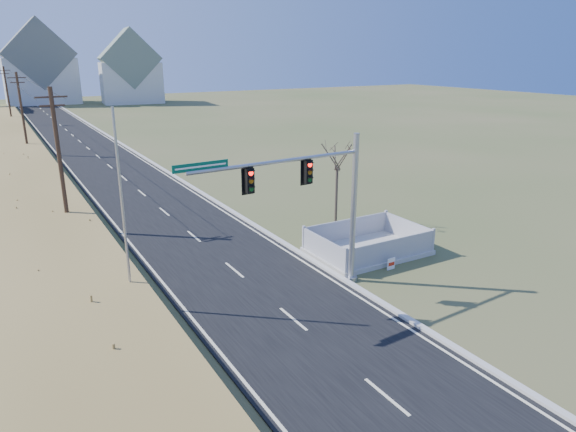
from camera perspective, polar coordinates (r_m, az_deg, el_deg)
The scene contains 13 objects.
ground at distance 23.80m, azimuth -1.92°, elevation -9.47°, with size 260.00×260.00×0.00m, color #425227.
road at distance 70.25m, azimuth -21.89°, elevation 7.47°, with size 8.00×180.00×0.06m, color black.
curb at distance 70.96m, azimuth -18.57°, elevation 7.96°, with size 0.30×180.00×0.18m, color #B2AFA8.
utility_pole_near at distance 34.43m, azimuth -24.04°, elevation 5.78°, with size 1.80×0.26×9.00m.
utility_pole_mid at distance 64.09m, azimuth -27.43°, elevation 10.14°, with size 1.80×0.26×9.00m.
utility_pole_far at distance 93.96m, azimuth -28.70°, elevation 11.73°, with size 1.80×0.26×9.00m.
condo_n at distance 131.29m, azimuth -25.87°, elevation 14.48°, with size 15.27×10.20×18.54m.
condo_ne at distance 126.37m, azimuth -17.10°, elevation 15.01°, with size 14.12×10.51×16.52m.
traffic_signal_mast at distance 23.39m, azimuth 3.88°, elevation 1.87°, with size 9.23×0.90×7.36m.
fence_enclosure at distance 29.52m, azimuth 8.80°, elevation -3.55°, with size 6.33×4.32×1.45m.
open_sign at distance 27.47m, azimuth 11.39°, elevation -5.23°, with size 0.51×0.09×0.63m.
flagpole at distance 22.84m, azimuth -17.64°, elevation -1.90°, with size 0.40×0.40×8.84m.
bare_tree at distance 33.10m, azimuth 5.53°, elevation 6.82°, with size 2.20×2.20×5.83m.
Camera 1 is at (-9.99, -18.70, 10.81)m, focal length 32.00 mm.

